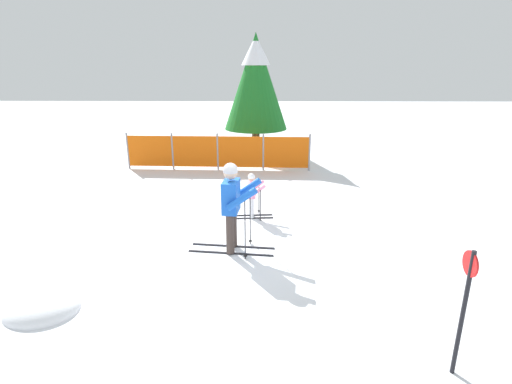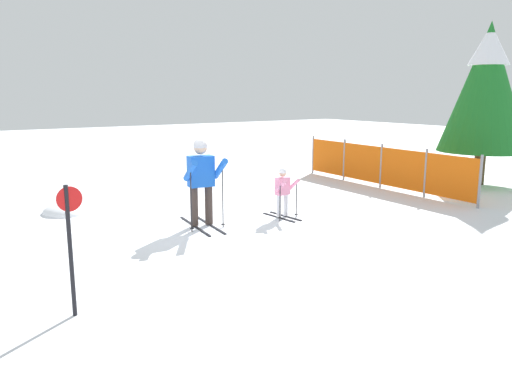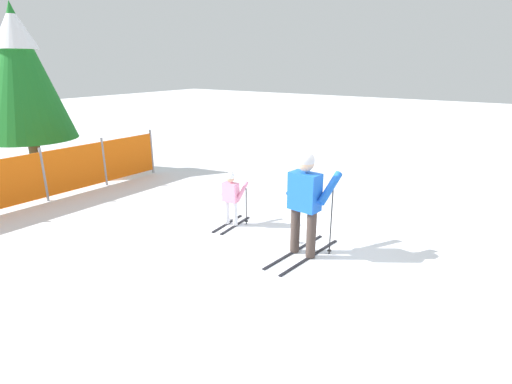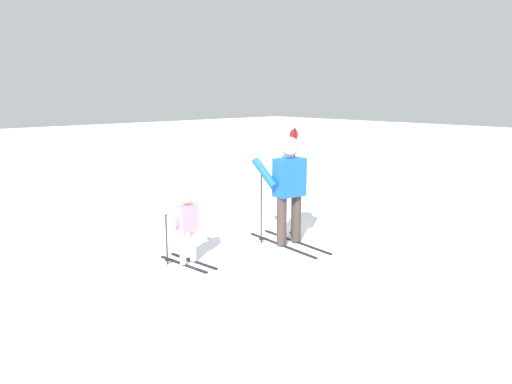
{
  "view_description": "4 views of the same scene",
  "coord_description": "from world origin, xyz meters",
  "px_view_note": "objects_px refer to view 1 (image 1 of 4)",
  "views": [
    {
      "loc": [
        0.52,
        -6.71,
        3.35
      ],
      "look_at": [
        0.42,
        1.09,
        0.81
      ],
      "focal_mm": 28.0,
      "sensor_mm": 36.0,
      "label": 1
    },
    {
      "loc": [
        8.28,
        -4.26,
        2.49
      ],
      "look_at": [
        0.53,
        0.94,
        0.65
      ],
      "focal_mm": 35.0,
      "sensor_mm": 36.0,
      "label": 2
    },
    {
      "loc": [
        -5.18,
        -2.57,
        2.93
      ],
      "look_at": [
        0.15,
        1.06,
        0.82
      ],
      "focal_mm": 28.0,
      "sensor_mm": 36.0,
      "label": 3
    },
    {
      "loc": [
        -5.15,
        5.55,
        2.34
      ],
      "look_at": [
        -0.08,
        0.81,
        0.94
      ],
      "focal_mm": 35.0,
      "sensor_mm": 36.0,
      "label": 4
    }
  ],
  "objects_px": {
    "skier_adult": "(233,200)",
    "skier_child": "(252,192)",
    "safety_fence": "(218,152)",
    "conifer_far": "(256,80)",
    "trail_marker": "(465,300)"
  },
  "relations": [
    {
      "from": "skier_adult",
      "to": "skier_child",
      "type": "height_order",
      "value": "skier_adult"
    },
    {
      "from": "safety_fence",
      "to": "conifer_far",
      "type": "height_order",
      "value": "conifer_far"
    },
    {
      "from": "safety_fence",
      "to": "trail_marker",
      "type": "distance_m",
      "value": 9.63
    },
    {
      "from": "skier_child",
      "to": "conifer_far",
      "type": "distance_m",
      "value": 7.16
    },
    {
      "from": "safety_fence",
      "to": "trail_marker",
      "type": "height_order",
      "value": "trail_marker"
    },
    {
      "from": "skier_child",
      "to": "conifer_far",
      "type": "xyz_separation_m",
      "value": [
        -0.01,
        6.84,
        2.12
      ]
    },
    {
      "from": "skier_child",
      "to": "conifer_far",
      "type": "relative_size",
      "value": 0.23
    },
    {
      "from": "skier_adult",
      "to": "safety_fence",
      "type": "xyz_separation_m",
      "value": [
        -0.89,
        5.89,
        -0.41
      ]
    },
    {
      "from": "skier_adult",
      "to": "trail_marker",
      "type": "distance_m",
      "value": 4.06
    },
    {
      "from": "conifer_far",
      "to": "trail_marker",
      "type": "bearing_deg",
      "value": -78.41
    },
    {
      "from": "skier_child",
      "to": "safety_fence",
      "type": "distance_m",
      "value": 4.37
    },
    {
      "from": "conifer_far",
      "to": "trail_marker",
      "type": "height_order",
      "value": "conifer_far"
    },
    {
      "from": "skier_child",
      "to": "trail_marker",
      "type": "distance_m",
      "value": 5.3
    },
    {
      "from": "skier_adult",
      "to": "conifer_far",
      "type": "distance_m",
      "value": 8.7
    },
    {
      "from": "skier_child",
      "to": "safety_fence",
      "type": "xyz_separation_m",
      "value": [
        -1.21,
        4.2,
        0.0
      ]
    }
  ]
}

